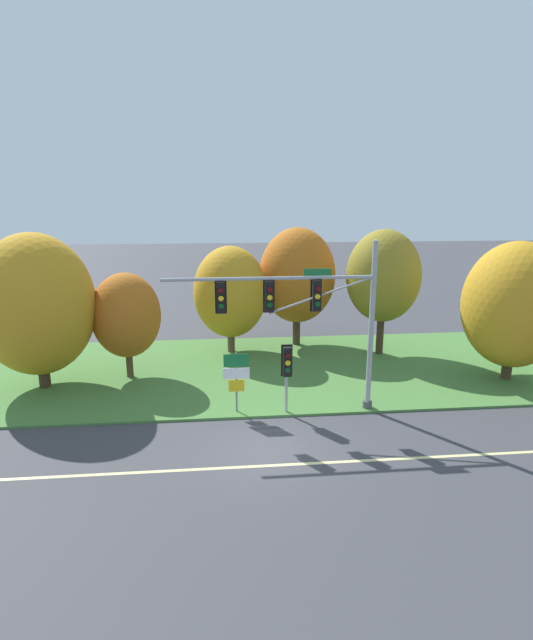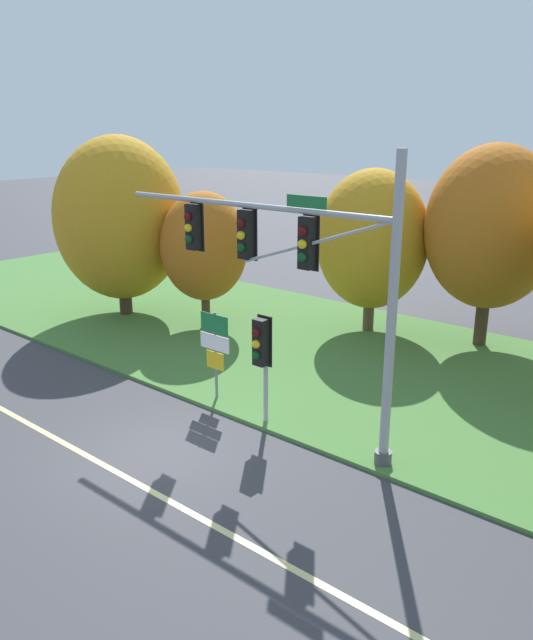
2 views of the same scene
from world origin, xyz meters
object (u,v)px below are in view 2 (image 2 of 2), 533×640
object	(u,v)px
tree_left_of_mast	(204,247)
tree_mid_verge	(491,228)
route_sign_post	(215,344)
tree_nearest_road	(120,219)
tree_behind_signpost	(372,240)
pedestrian_signal_near_kerb	(261,348)
traffic_signal_mast	(294,262)

from	to	relation	value
tree_left_of_mast	tree_mid_verge	distance (m)	10.29
route_sign_post	tree_left_of_mast	distance (m)	7.06
tree_mid_verge	route_sign_post	bearing A→B (deg)	-113.09
route_sign_post	tree_mid_verge	bearing A→B (deg)	66.91
tree_nearest_road	tree_behind_signpost	size ratio (longest dim) A/B	1.19
tree_behind_signpost	tree_mid_verge	distance (m)	4.16
pedestrian_signal_near_kerb	tree_mid_verge	xyz separation A→B (m)	(1.95, 9.75, 2.09)
tree_mid_verge	pedestrian_signal_near_kerb	bearing A→B (deg)	-101.30
pedestrian_signal_near_kerb	tree_nearest_road	world-z (taller)	tree_nearest_road
tree_left_of_mast	tree_mid_verge	xyz separation A→B (m)	(9.09, 4.71, 1.06)
tree_behind_signpost	tree_mid_verge	size ratio (longest dim) A/B	0.87
traffic_signal_mast	tree_mid_verge	world-z (taller)	traffic_signal_mast
tree_nearest_road	tree_left_of_mast	xyz separation A→B (m)	(3.77, 0.95, -0.81)
tree_nearest_road	tree_left_of_mast	bearing A→B (deg)	14.11
tree_mid_verge	tree_behind_signpost	bearing A→B (deg)	-164.82
traffic_signal_mast	tree_left_of_mast	size ratio (longest dim) A/B	1.65
traffic_signal_mast	tree_behind_signpost	distance (m)	8.96
tree_nearest_road	tree_left_of_mast	distance (m)	3.98
traffic_signal_mast	pedestrian_signal_near_kerb	bearing A→B (deg)	-164.63
traffic_signal_mast	pedestrian_signal_near_kerb	distance (m)	2.44
tree_behind_signpost	route_sign_post	bearing A→B (deg)	-90.22
tree_left_of_mast	route_sign_post	bearing A→B (deg)	-42.38
pedestrian_signal_near_kerb	route_sign_post	bearing A→B (deg)	169.27
tree_left_of_mast	pedestrian_signal_near_kerb	bearing A→B (deg)	-35.21
tree_left_of_mast	tree_mid_verge	size ratio (longest dim) A/B	0.74
tree_nearest_road	tree_left_of_mast	world-z (taller)	tree_nearest_road
traffic_signal_mast	route_sign_post	bearing A→B (deg)	176.86
traffic_signal_mast	tree_behind_signpost	bearing A→B (deg)	108.62
traffic_signal_mast	pedestrian_signal_near_kerb	xyz separation A→B (m)	(-0.83, -0.23, -2.28)
pedestrian_signal_near_kerb	route_sign_post	size ratio (longest dim) A/B	1.14
traffic_signal_mast	tree_left_of_mast	xyz separation A→B (m)	(-7.98, 4.81, -1.25)
traffic_signal_mast	tree_mid_verge	size ratio (longest dim) A/B	1.23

